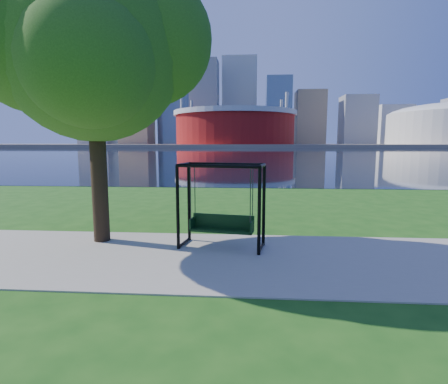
# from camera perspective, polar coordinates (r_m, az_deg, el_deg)

# --- Properties ---
(ground) EXTENTS (900.00, 900.00, 0.00)m
(ground) POSITION_cam_1_polar(r_m,az_deg,el_deg) (8.46, -1.54, -9.70)
(ground) COLOR #1E5114
(ground) RESTS_ON ground
(path) EXTENTS (120.00, 4.00, 0.03)m
(path) POSITION_cam_1_polar(r_m,az_deg,el_deg) (7.98, -1.91, -10.68)
(path) COLOR #9E937F
(path) RESTS_ON ground
(river) EXTENTS (900.00, 180.00, 0.02)m
(river) POSITION_cam_1_polar(r_m,az_deg,el_deg) (110.05, 3.91, 6.59)
(river) COLOR black
(river) RESTS_ON ground
(far_bank) EXTENTS (900.00, 228.00, 2.00)m
(far_bank) POSITION_cam_1_polar(r_m,az_deg,el_deg) (314.03, 4.20, 7.63)
(far_bank) COLOR #937F60
(far_bank) RESTS_ON ground
(stadium) EXTENTS (83.00, 83.00, 32.00)m
(stadium) POSITION_cam_1_polar(r_m,az_deg,el_deg) (243.54, 1.80, 10.68)
(stadium) COLOR maroon
(stadium) RESTS_ON far_bank
(skyline) EXTENTS (392.00, 66.00, 96.50)m
(skyline) POSITION_cam_1_polar(r_m,az_deg,el_deg) (329.15, 3.51, 13.73)
(skyline) COLOR gray
(skyline) RESTS_ON far_bank
(swing) EXTENTS (2.16, 1.21, 2.09)m
(swing) POSITION_cam_1_polar(r_m,az_deg,el_deg) (8.52, -0.36, -2.57)
(swing) COLOR black
(swing) RESTS_ON ground
(park_tree) EXTENTS (5.75, 5.19, 7.14)m
(park_tree) POSITION_cam_1_polar(r_m,az_deg,el_deg) (9.86, -20.80, 21.49)
(park_tree) COLOR black
(park_tree) RESTS_ON ground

